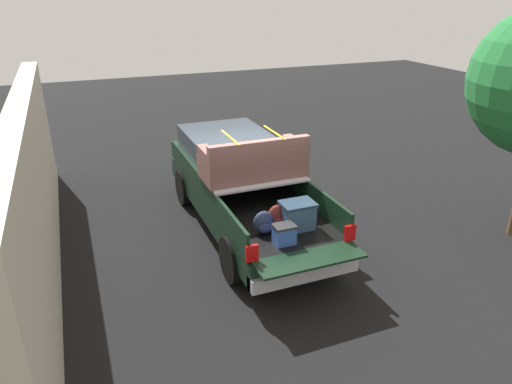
{
  "coord_description": "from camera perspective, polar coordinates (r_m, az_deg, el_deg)",
  "views": [
    {
      "loc": [
        -8.41,
        3.14,
        4.78
      ],
      "look_at": [
        -0.6,
        0.0,
        1.1
      ],
      "focal_mm": 32.78,
      "sensor_mm": 36.0,
      "label": 1
    }
  ],
  "objects": [
    {
      "name": "pickup_truck",
      "position": [
        10.06,
        -2.01,
        1.3
      ],
      "size": [
        6.05,
        2.06,
        2.23
      ],
      "color": "black",
      "rests_on": "ground_plane"
    },
    {
      "name": "ground_plane",
      "position": [
        10.17,
        -1.26,
        -4.43
      ],
      "size": [
        40.0,
        40.0,
        0.0
      ],
      "primitive_type": "plane",
      "color": "black"
    },
    {
      "name": "building_facade",
      "position": [
        8.97,
        -25.38,
        0.03
      ],
      "size": [
        10.02,
        0.36,
        3.08
      ],
      "primitive_type": "cube",
      "color": "beige",
      "rests_on": "ground_plane"
    }
  ]
}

